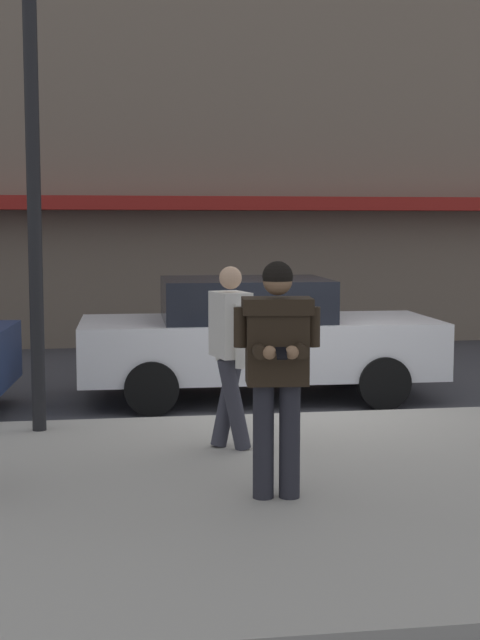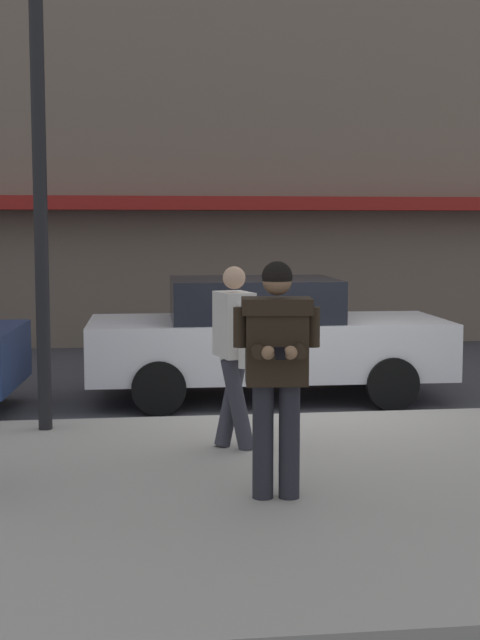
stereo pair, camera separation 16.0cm
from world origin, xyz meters
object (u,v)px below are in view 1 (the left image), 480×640
Objects in this scene: man_texting_on_phone at (277,354)px; street_lamp_post at (32,130)px; pedestrian_in_light_coat at (231,345)px; parked_sedan_mid at (256,337)px.

street_lamp_post is (-1.96, 2.58, 1.89)m from man_texting_on_phone.
street_lamp_post is at bearing 151.22° from pedestrian_in_light_coat.
parked_sedan_mid is 4.04m from street_lamp_post.
parked_sedan_mid is 2.67× the size of pedestrian_in_light_coat.
pedestrian_in_light_coat reaches higher than parked_sedan_mid.
parked_sedan_mid is 0.93× the size of street_lamp_post.
street_lamp_post is at bearing -141.40° from parked_sedan_mid.
street_lamp_post reaches higher than parked_sedan_mid.
man_texting_on_phone is at bearing -85.10° from pedestrian_in_light_coat.
man_texting_on_phone is at bearing -52.78° from street_lamp_post.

